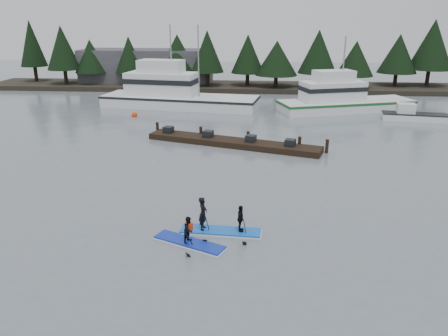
# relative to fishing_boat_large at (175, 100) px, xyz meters

# --- Properties ---
(ground) EXTENTS (160.00, 160.00, 0.00)m
(ground) POSITION_rel_fishing_boat_large_xyz_m (7.19, -29.05, -0.72)
(ground) COLOR slate
(ground) RESTS_ON ground
(far_shore) EXTENTS (70.00, 8.00, 0.60)m
(far_shore) POSITION_rel_fishing_boat_large_xyz_m (7.19, 12.95, -0.42)
(far_shore) COLOR #2D281E
(far_shore) RESTS_ON ground
(treeline) EXTENTS (60.00, 4.00, 8.00)m
(treeline) POSITION_rel_fishing_boat_large_xyz_m (7.19, 12.95, -0.72)
(treeline) COLOR black
(treeline) RESTS_ON ground
(waterfront_building) EXTENTS (18.00, 6.00, 5.00)m
(waterfront_building) POSITION_rel_fishing_boat_large_xyz_m (-6.81, 14.95, 1.78)
(waterfront_building) COLOR #4C4C51
(waterfront_building) RESTS_ON ground
(fishing_boat_large) EXTENTS (17.18, 7.07, 9.52)m
(fishing_boat_large) POSITION_rel_fishing_boat_large_xyz_m (0.00, 0.00, 0.00)
(fishing_boat_large) COLOR white
(fishing_boat_large) RESTS_ON ground
(fishing_boat_medium) EXTENTS (14.48, 8.09, 8.37)m
(fishing_boat_medium) POSITION_rel_fishing_boat_large_xyz_m (17.70, -0.78, -0.13)
(fishing_boat_medium) COLOR white
(fishing_boat_medium) RESTS_ON ground
(skiff) EXTENTS (5.98, 2.59, 0.68)m
(skiff) POSITION_rel_fishing_boat_large_xyz_m (23.73, -4.73, -0.38)
(skiff) COLOR white
(skiff) RESTS_ON ground
(floating_dock) EXTENTS (13.48, 5.89, 0.45)m
(floating_dock) POSITION_rel_fishing_boat_large_xyz_m (7.10, -14.60, -0.49)
(floating_dock) COLOR black
(floating_dock) RESTS_ON ground
(buoy_c) EXTENTS (0.54, 0.54, 0.54)m
(buoy_c) POSITION_rel_fishing_boat_large_xyz_m (17.53, -2.10, -0.72)
(buoy_c) COLOR red
(buoy_c) RESTS_ON ground
(buoy_a) EXTENTS (0.58, 0.58, 0.58)m
(buoy_a) POSITION_rel_fishing_boat_large_xyz_m (-3.11, -5.21, -0.72)
(buoy_a) COLOR red
(buoy_a) RESTS_ON ground
(paddleboard_solo) EXTENTS (3.29, 2.06, 1.77)m
(paddleboard_solo) POSITION_rel_fishing_boat_large_xyz_m (6.26, -29.97, -0.34)
(paddleboard_solo) COLOR #112BA7
(paddleboard_solo) RESTS_ON ground
(paddleboard_duo) EXTENTS (3.70, 1.24, 2.13)m
(paddleboard_duo) POSITION_rel_fishing_boat_large_xyz_m (7.49, -28.81, -0.19)
(paddleboard_duo) COLOR blue
(paddleboard_duo) RESTS_ON ground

